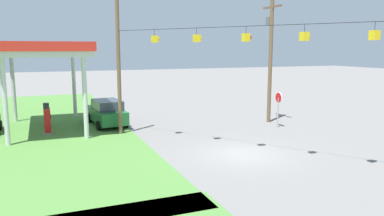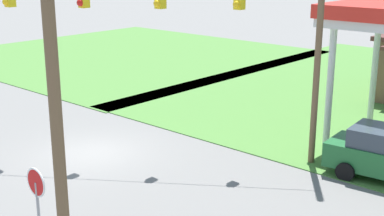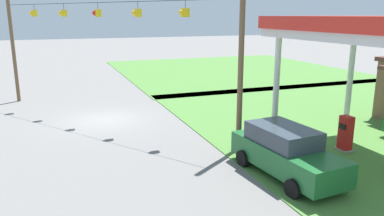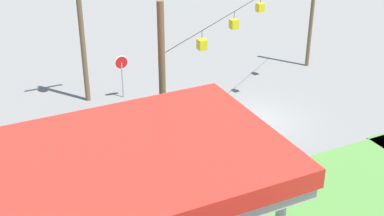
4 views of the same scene
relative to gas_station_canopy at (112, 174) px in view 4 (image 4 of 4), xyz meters
The scene contains 5 objects.
ground_plane 15.00m from the gas_station_canopy, 138.06° to the right, with size 160.00×160.00×0.00m, color slate.
gas_station_canopy is the anchor object (origin of this frame).
stop_sign_roadside 16.35m from the gas_station_canopy, 109.41° to the right, with size 0.80×0.08×2.50m.
utility_pole_main 15.92m from the gas_station_canopy, 102.14° to the right, with size 2.20×0.44×9.26m.
signal_span_gantry 14.04m from the gas_station_canopy, 138.02° to the right, with size 14.54×10.24×8.44m.
Camera 4 is at (13.64, 20.66, 13.06)m, focal length 50.00 mm.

